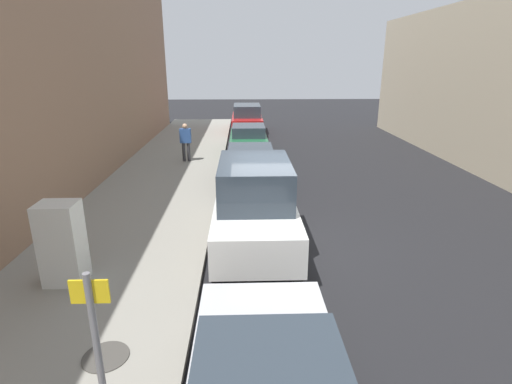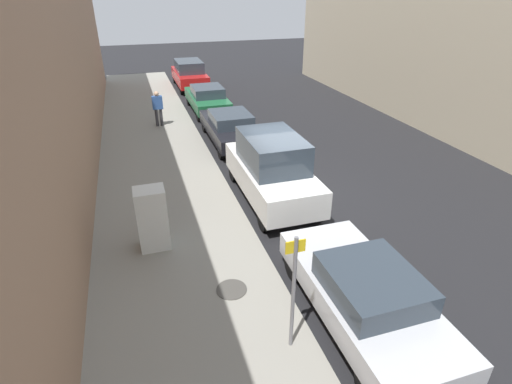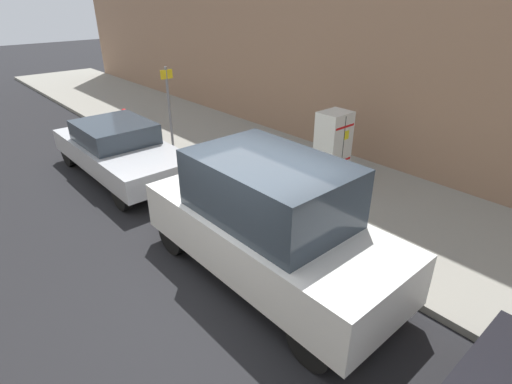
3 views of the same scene
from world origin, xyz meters
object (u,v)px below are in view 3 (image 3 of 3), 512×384
discarded_refrigerator (333,145)px  street_sign_post (169,107)px  parked_sedan_silver (120,149)px  parked_van_white (269,222)px  fire_hydrant (125,120)px

discarded_refrigerator → street_sign_post: 4.67m
parked_sedan_silver → parked_van_white: size_ratio=1.00×
parked_van_white → street_sign_post: bearing=-106.0°
street_sign_post → parked_van_white: 6.13m
discarded_refrigerator → parked_sedan_silver: 5.47m
discarded_refrigerator → fire_hydrant: 7.33m
discarded_refrigerator → fire_hydrant: bearing=-71.7°
parked_van_white → parked_sedan_silver: bearing=-90.0°
discarded_refrigerator → parked_sedan_silver: (3.87, -3.86, -0.23)m
fire_hydrant → parked_van_white: (1.57, 8.74, 0.54)m
parked_sedan_silver → parked_van_white: parked_van_white is taller
discarded_refrigerator → parked_sedan_silver: discarded_refrigerator is taller
street_sign_post → fire_hydrant: bearing=-87.7°
fire_hydrant → parked_sedan_silver: 3.47m
fire_hydrant → parked_van_white: 8.89m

